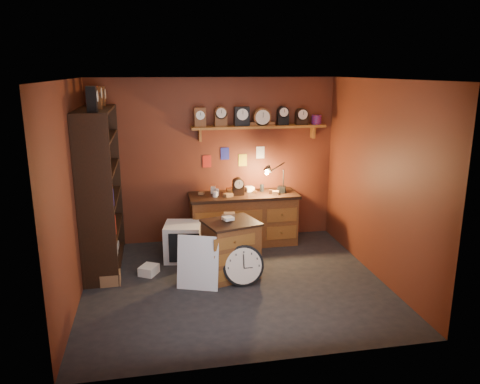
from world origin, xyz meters
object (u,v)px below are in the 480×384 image
Objects in this scene: workbench at (243,216)px; big_round_clock at (243,266)px; shelving_unit at (98,183)px; low_cabinet at (231,247)px.

big_round_clock is at bearing -101.27° from workbench.
workbench is (2.21, 0.49, -0.78)m from shelving_unit.
workbench is 3.19× the size of big_round_clock.
shelving_unit is at bearing 141.33° from low_cabinet.
low_cabinet reaches higher than big_round_clock.
low_cabinet is at bearing -108.66° from workbench.
big_round_clock is (0.11, -0.30, -0.16)m from low_cabinet.
big_round_clock is (-0.31, -1.54, -0.20)m from workbench.
workbench is at bearing 55.07° from low_cabinet.
shelving_unit is 1.45× the size of workbench.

